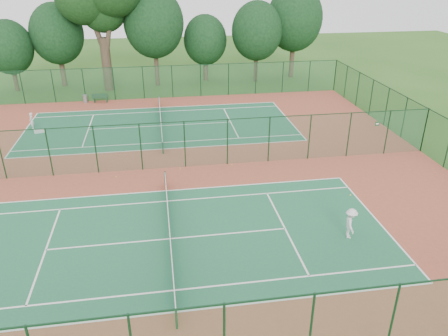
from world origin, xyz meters
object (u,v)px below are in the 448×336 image
at_px(trash_bin, 85,99).
at_px(kit_bag, 39,131).
at_px(player_near, 351,223).
at_px(player_far, 32,121).
at_px(bench, 100,98).

height_order(trash_bin, kit_bag, trash_bin).
bearing_deg(player_near, player_far, 58.45).
bearing_deg(bench, player_near, -56.01).
distance_m(bench, kit_bag, 9.48).
bearing_deg(kit_bag, trash_bin, 54.09).
xyz_separation_m(player_near, bench, (-15.68, 27.57, -0.37)).
xyz_separation_m(player_far, trash_bin, (3.59, 7.56, -0.35)).
relative_size(player_near, kit_bag, 2.12).
bearing_deg(player_near, kit_bag, 58.87).
height_order(player_far, bench, player_far).
relative_size(player_near, bench, 1.06).
height_order(player_far, kit_bag, player_far).
bearing_deg(bench, kit_bag, -113.28).
xyz_separation_m(trash_bin, kit_bag, (-2.84, -8.56, -0.26)).
distance_m(player_near, bench, 31.72).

